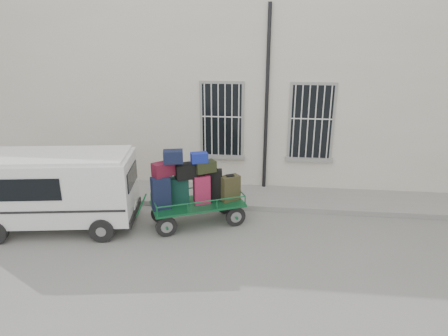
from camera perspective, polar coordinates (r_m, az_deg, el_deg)
ground at (r=10.25m, az=-0.02°, el=-9.18°), size 80.00×80.00×0.00m
building at (r=14.63m, az=2.46°, el=11.77°), size 24.00×5.15×6.00m
sidewalk at (r=12.20m, az=1.15°, el=-4.00°), size 24.00×1.70×0.15m
luggage_cart at (r=10.25m, az=-4.32°, el=-3.00°), size 2.75×1.94×2.09m
van at (r=10.91m, az=-22.93°, el=-2.44°), size 4.13×2.25×1.98m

